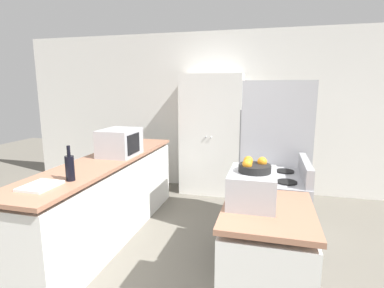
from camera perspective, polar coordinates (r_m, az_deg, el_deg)
The scene contains 11 objects.
wall_back at distance 5.06m, azimuth 4.57°, elevation 6.07°, with size 7.00×0.06×2.60m.
counter_left at distance 3.63m, azimuth -15.88°, elevation -10.09°, with size 0.60×2.73×0.92m.
counter_right at distance 2.32m, azimuth 13.70°, elevation -22.71°, with size 0.60×0.79×0.92m.
pantry_cabinet at distance 4.83m, azimuth 3.74°, elevation 1.77°, with size 0.97×0.49×1.92m.
stove at distance 2.98m, azimuth 14.41°, elevation -14.23°, with size 0.66×0.71×1.08m.
refrigerator at distance 3.57m, azimuth 15.42°, elevation -2.94°, with size 0.75×0.72×1.78m.
microwave at distance 3.61m, azimuth -13.60°, elevation 0.30°, with size 0.39×0.48×0.31m.
wine_bottle at distance 2.77m, azimuth -22.25°, elevation -4.14°, with size 0.08×0.08×0.31m.
toaster_oven at distance 2.13m, azimuth 11.37°, elevation -8.03°, with size 0.32×0.44×0.23m.
fruit_bowl at distance 2.09m, azimuth 11.74°, elevation -4.25°, with size 0.22×0.22×0.10m.
cutting_board at distance 2.73m, azimuth -26.94°, elevation -7.11°, with size 0.24×0.30×0.02m.
Camera 1 is at (0.87, -1.45, 1.71)m, focal length 28.00 mm.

